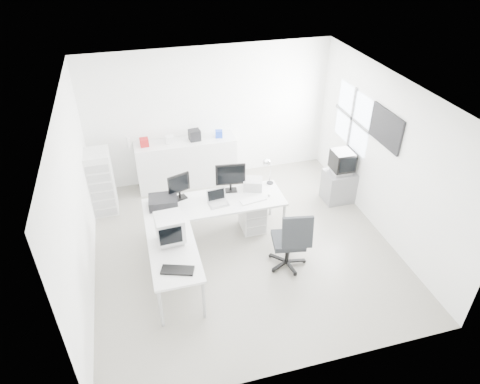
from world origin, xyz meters
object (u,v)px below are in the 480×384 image
object	(u,v)px
lcd_monitor_large	(230,178)
office_chair	(288,238)
side_desk	(176,271)
crt_tv	(342,162)
lcd_monitor_small	(179,186)
main_desk	(215,219)
tv_cabinet	(339,186)
inkjet_printer	(163,202)
drawer_pedestal	(252,214)
sideboard	(187,163)
filing_cabinet	(101,182)
laptop	(218,198)
crt_monitor	(170,228)
laser_printer	(253,184)

from	to	relation	value
lcd_monitor_large	office_chair	size ratio (longest dim) A/B	0.48
side_desk	crt_tv	world-z (taller)	crt_tv
lcd_monitor_small	office_chair	distance (m)	2.03
main_desk	crt_tv	world-z (taller)	crt_tv
lcd_monitor_large	crt_tv	bearing A→B (deg)	13.06
tv_cabinet	lcd_monitor_large	bearing A→B (deg)	-174.15
side_desk	inkjet_printer	distance (m)	1.29
side_desk	lcd_monitor_large	distance (m)	1.92
office_chair	side_desk	bearing A→B (deg)	-167.19
main_desk	drawer_pedestal	size ratio (longest dim) A/B	4.00
side_desk	sideboard	world-z (taller)	sideboard
side_desk	main_desk	bearing A→B (deg)	52.31
office_chair	sideboard	world-z (taller)	office_chair
drawer_pedestal	office_chair	bearing A→B (deg)	-75.74
lcd_monitor_large	filing_cabinet	world-z (taller)	lcd_monitor_large
laptop	crt_tv	world-z (taller)	crt_tv
main_desk	tv_cabinet	xyz separation A→B (m)	(2.62, 0.48, -0.06)
drawer_pedestal	laptop	size ratio (longest dim) A/B	1.61
main_desk	inkjet_printer	distance (m)	0.97
main_desk	crt_monitor	distance (m)	1.35
office_chair	crt_tv	distance (m)	2.25
lcd_monitor_large	drawer_pedestal	bearing A→B (deg)	-22.54
lcd_monitor_large	tv_cabinet	distance (m)	2.39
drawer_pedestal	office_chair	xyz separation A→B (m)	(0.27, -1.07, 0.26)
crt_monitor	laptop	bearing A→B (deg)	36.70
crt_monitor	crt_tv	distance (m)	3.72
crt_monitor	office_chair	bearing A→B (deg)	-8.50
drawer_pedestal	crt_monitor	bearing A→B (deg)	-149.86
main_desk	side_desk	bearing A→B (deg)	-127.69
side_desk	laser_printer	xyz separation A→B (m)	(1.60, 1.32, 0.47)
inkjet_printer	crt_tv	bearing A→B (deg)	11.11
laptop	crt_monitor	bearing A→B (deg)	-146.40
office_chair	crt_tv	xyz separation A→B (m)	(1.65, 1.50, 0.30)
side_desk	lcd_monitor_small	bearing A→B (deg)	77.47
laser_printer	laptop	bearing A→B (deg)	-136.53
drawer_pedestal	laptop	world-z (taller)	laptop
crt_tv	filing_cabinet	distance (m)	4.59
sideboard	laptop	bearing A→B (deg)	-83.01
inkjet_printer	laser_printer	world-z (taller)	laser_printer
office_chair	lcd_monitor_small	bearing A→B (deg)	150.48
drawer_pedestal	tv_cabinet	world-z (taller)	tv_cabinet
inkjet_printer	laser_printer	xyz separation A→B (m)	(1.60, 0.12, 0.01)
side_desk	inkjet_printer	xyz separation A→B (m)	(0.00, 1.20, 0.46)
laptop	lcd_monitor_large	bearing A→B (deg)	43.19
laptop	crt_tv	distance (m)	2.64
main_desk	tv_cabinet	distance (m)	2.67
inkjet_printer	lcd_monitor_small	size ratio (longest dim) A/B	0.97
drawer_pedestal	inkjet_printer	size ratio (longest dim) A/B	1.26
lcd_monitor_small	office_chair	size ratio (longest dim) A/B	0.44
drawer_pedestal	crt_monitor	world-z (taller)	crt_monitor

